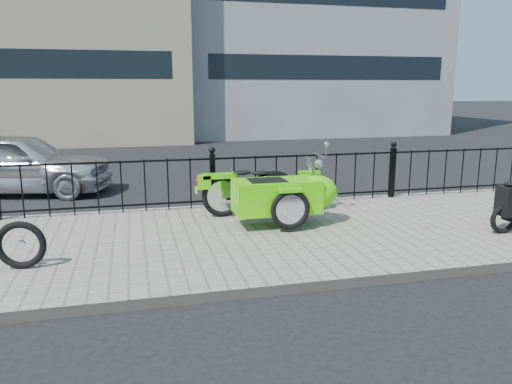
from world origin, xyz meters
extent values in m
plane|color=black|center=(0.00, 0.00, 0.00)|extent=(120.00, 120.00, 0.00)
cube|color=slate|center=(0.00, -0.50, 0.06)|extent=(30.00, 3.80, 0.12)
cube|color=gray|center=(0.00, 1.44, 0.06)|extent=(30.00, 0.10, 0.12)
cylinder|color=black|center=(0.00, 1.30, 0.99)|extent=(14.00, 0.04, 0.04)
cylinder|color=black|center=(0.00, 1.30, 0.24)|extent=(14.00, 0.04, 0.04)
cube|color=black|center=(0.00, 1.30, 0.60)|extent=(0.09, 0.09, 0.96)
sphere|color=black|center=(0.00, 1.30, 1.14)|extent=(0.11, 0.11, 0.11)
cube|color=black|center=(3.50, 1.30, 0.60)|extent=(0.09, 0.09, 0.96)
sphere|color=black|center=(3.50, 1.30, 1.14)|extent=(0.11, 0.11, 0.11)
cube|color=black|center=(7.00, 13.02, 3.00)|extent=(10.50, 0.06, 1.00)
torus|color=black|center=(1.55, 0.62, 0.46)|extent=(0.69, 0.09, 0.69)
torus|color=black|center=(0.05, 0.62, 0.46)|extent=(0.69, 0.09, 0.69)
torus|color=black|center=(0.85, -0.52, 0.46)|extent=(0.60, 0.08, 0.60)
cube|color=gray|center=(0.80, 0.62, 0.48)|extent=(0.34, 0.22, 0.24)
cylinder|color=black|center=(0.80, 0.62, 0.41)|extent=(1.40, 0.04, 0.04)
ellipsoid|color=black|center=(0.92, 0.62, 0.72)|extent=(0.54, 0.29, 0.26)
cylinder|color=silver|center=(1.73, 0.62, 1.08)|extent=(0.03, 0.56, 0.03)
cylinder|color=silver|center=(1.61, 0.62, 0.77)|extent=(0.25, 0.04, 0.59)
sphere|color=silver|center=(1.71, 0.62, 0.95)|extent=(0.15, 0.15, 0.15)
cube|color=#4DE007|center=(1.55, 0.62, 0.79)|extent=(0.36, 0.12, 0.06)
cube|color=#4DE007|center=(0.00, 0.62, 0.80)|extent=(0.55, 0.16, 0.08)
ellipsoid|color=black|center=(0.70, 0.62, 0.82)|extent=(0.31, 0.22, 0.08)
ellipsoid|color=black|center=(0.38, 0.62, 0.84)|extent=(0.31, 0.22, 0.08)
sphere|color=red|center=(-0.35, 0.62, 0.74)|extent=(0.07, 0.07, 0.07)
cube|color=yellow|center=(-0.37, 0.72, 0.56)|extent=(0.02, 0.14, 0.10)
cube|color=#4DE007|center=(0.75, -0.13, 0.59)|extent=(1.30, 0.62, 0.50)
ellipsoid|color=#4DE007|center=(1.40, -0.13, 0.61)|extent=(0.65, 0.60, 0.54)
cube|color=black|center=(0.60, -0.13, 0.82)|extent=(0.55, 0.43, 0.06)
cube|color=#4DE007|center=(0.85, -0.52, 0.76)|extent=(0.34, 0.11, 0.06)
torus|color=black|center=(3.86, -1.32, 0.34)|extent=(0.44, 0.08, 0.44)
torus|color=black|center=(-2.67, -1.18, 0.41)|extent=(0.59, 0.14, 0.58)
imported|color=silver|center=(-3.69, 4.00, 0.65)|extent=(4.07, 2.34, 1.30)
camera|label=1|loc=(-1.35, -7.26, 2.23)|focal=35.00mm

